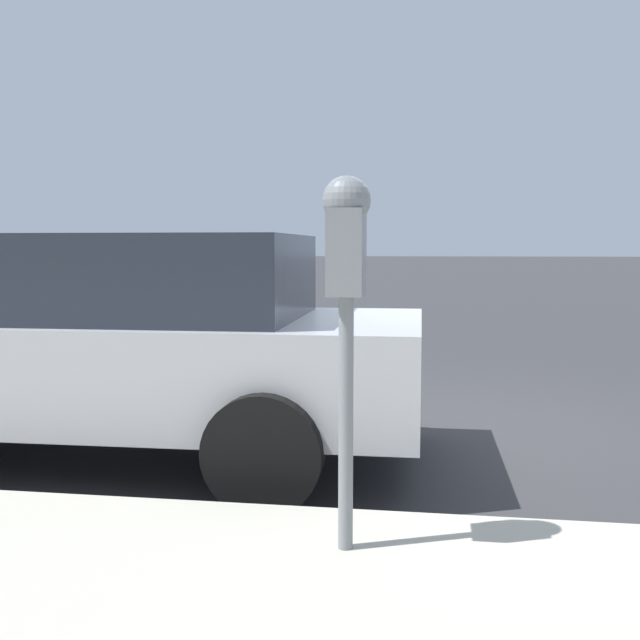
% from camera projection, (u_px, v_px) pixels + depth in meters
% --- Properties ---
extents(ground_plane, '(220.00, 220.00, 0.00)m').
position_uv_depth(ground_plane, '(424.00, 433.00, 5.64)').
color(ground_plane, '#333335').
extents(parking_meter, '(0.21, 0.19, 1.50)m').
position_uv_depth(parking_meter, '(346.00, 267.00, 2.94)').
color(parking_meter, gray).
rests_on(parking_meter, sidewalk).
extents(car_silver, '(2.03, 4.32, 1.47)m').
position_uv_depth(car_silver, '(100.00, 341.00, 4.92)').
color(car_silver, '#B7BABF').
rests_on(car_silver, ground_plane).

